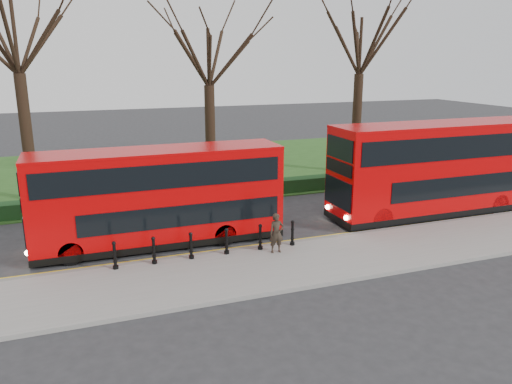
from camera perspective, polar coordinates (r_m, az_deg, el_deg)
name	(u,v)px	position (r m, az deg, el deg)	size (l,w,h in m)	color
ground	(228,244)	(20.99, -3.25, -5.97)	(120.00, 120.00, 0.00)	#28282B
pavement	(252,270)	(18.32, -0.50, -8.92)	(60.00, 4.00, 0.15)	gray
kerb	(235,251)	(20.07, -2.42, -6.73)	(60.00, 0.25, 0.16)	slate
grass_verge	(165,170)	(35.05, -10.41, 2.46)	(60.00, 18.00, 0.06)	#244D19
hedge	(191,195)	(27.13, -7.44, -0.29)	(60.00, 0.90, 0.80)	black
yellow_line_outer	(233,250)	(20.36, -2.68, -6.62)	(60.00, 0.10, 0.01)	yellow
yellow_line_inner	(231,248)	(20.54, -2.85, -6.42)	(60.00, 0.10, 0.01)	yellow
tree_left	(14,29)	(28.92, -25.93, 16.46)	(7.88, 7.88, 12.31)	black
tree_mid	(208,51)	(29.77, -5.47, 15.75)	(6.97, 6.97, 10.89)	black
tree_right	(361,40)	(33.75, 11.89, 16.66)	(7.61, 7.61, 11.89)	black
bollard_row	(209,244)	(19.25, -5.39, -5.92)	(7.13, 0.15, 1.00)	black
bus_lead	(159,198)	(20.70, -10.99, -0.64)	(10.07, 2.32, 4.01)	#BB0204
bus_rear	(441,169)	(26.03, 20.38, 2.48)	(11.36, 2.61, 4.52)	#BB0204
pedestrian	(277,233)	(19.47, 2.36, -4.71)	(0.58, 0.38, 1.58)	#2D241C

